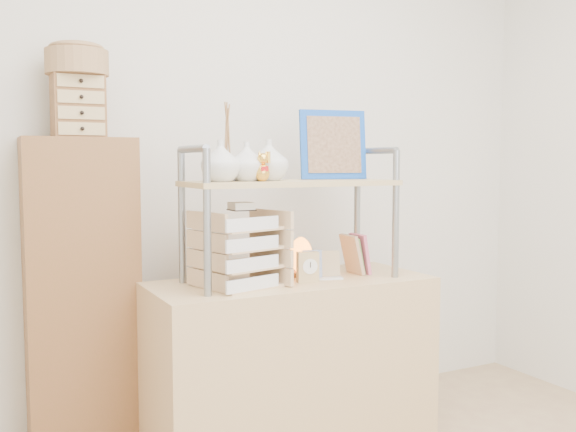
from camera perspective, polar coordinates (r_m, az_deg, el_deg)
name	(u,v)px	position (r m, az deg, el deg)	size (l,w,h in m)	color
room_shell	(415,14)	(2.06, 11.26, 17.22)	(3.42, 3.41, 2.61)	silver
desk	(291,366)	(2.83, 0.29, -13.19)	(1.20, 0.50, 0.75)	tan
cabinet	(82,299)	(2.85, -17.80, -7.05)	(0.45, 0.24, 1.35)	brown
hutch	(275,174)	(2.67, -1.14, 3.77)	(0.90, 0.34, 0.73)	gray
letter_tray	(241,253)	(2.57, -4.18, -3.33)	(0.34, 0.33, 0.34)	#DEB685
salt_lamp	(301,256)	(2.81, 1.13, -3.61)	(0.11, 0.11, 0.17)	brown
desk_clock	(308,267)	(2.68, 1.78, -4.55)	(0.10, 0.06, 0.13)	tan
postcard_stand	(321,271)	(2.75, 2.99, -4.87)	(0.18, 0.10, 0.13)	white
drawer_chest	(78,106)	(2.78, -18.15, 9.24)	(0.20, 0.16, 0.25)	brown
woven_basket	(77,63)	(2.80, -18.26, 12.81)	(0.25, 0.25, 0.10)	olive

